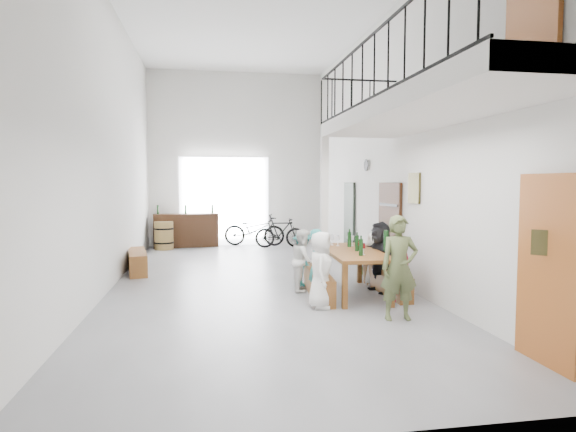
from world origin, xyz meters
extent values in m
plane|color=slate|center=(0.00, 0.00, 0.00)|extent=(12.00, 12.00, 0.00)
plane|color=silver|center=(0.00, 6.00, 2.75)|extent=(5.50, 0.00, 5.50)
plane|color=silver|center=(0.00, -6.00, 2.75)|extent=(5.50, 0.00, 5.50)
plane|color=silver|center=(-2.75, 0.00, 2.75)|extent=(0.00, 12.00, 12.00)
plane|color=silver|center=(2.75, 0.00, 2.75)|extent=(0.00, 12.00, 12.00)
plane|color=white|center=(0.00, 0.00, 5.50)|extent=(12.00, 12.00, 0.00)
cube|color=white|center=(-0.40, 5.94, 1.40)|extent=(2.80, 0.08, 2.80)
cube|color=#924919|center=(2.70, -4.90, 1.05)|extent=(0.06, 0.95, 2.10)
cube|color=#33190D|center=(2.70, -0.30, 1.00)|extent=(0.06, 1.10, 2.00)
cube|color=#29322A|center=(2.70, 2.50, 1.00)|extent=(0.06, 0.80, 2.00)
cube|color=#3E3819|center=(2.72, -1.40, 1.90)|extent=(0.04, 0.45, 0.55)
cylinder|color=white|center=(2.71, 1.20, 2.40)|extent=(0.04, 0.28, 0.28)
cube|color=white|center=(2.00, -3.20, 3.00)|extent=(1.50, 5.60, 0.25)
cube|color=black|center=(1.27, -3.20, 3.98)|extent=(0.03, 5.60, 0.03)
cube|color=black|center=(1.27, -3.20, 3.15)|extent=(0.03, 5.60, 0.03)
cube|color=black|center=(2.00, -0.42, 3.98)|extent=(1.50, 0.03, 0.03)
cube|color=white|center=(1.30, -0.45, 1.44)|extent=(0.14, 0.14, 2.88)
cube|color=brown|center=(1.62, -1.33, 0.76)|extent=(1.02, 2.28, 0.06)
cube|color=brown|center=(1.19, -2.28, 0.36)|extent=(0.08, 0.08, 0.73)
cube|color=brown|center=(1.96, -2.31, 0.36)|extent=(0.08, 0.08, 0.73)
cube|color=brown|center=(1.28, -0.35, 0.36)|extent=(0.08, 0.08, 0.73)
cube|color=brown|center=(2.05, -0.39, 0.36)|extent=(0.08, 0.08, 0.73)
cube|color=brown|center=(0.98, -1.32, 0.22)|extent=(0.48, 1.94, 0.44)
cube|color=brown|center=(2.25, -1.30, 0.21)|extent=(0.26, 1.87, 0.43)
cylinder|color=black|center=(1.56, -1.94, 0.97)|extent=(0.07, 0.07, 0.35)
cylinder|color=black|center=(1.66, -1.41, 0.97)|extent=(0.07, 0.07, 0.35)
cylinder|color=black|center=(1.71, -0.80, 0.97)|extent=(0.07, 0.07, 0.35)
cylinder|color=black|center=(1.69, -0.85, 0.97)|extent=(0.07, 0.07, 0.35)
cube|color=brown|center=(-2.50, 1.55, 0.23)|extent=(0.64, 1.70, 0.47)
cylinder|color=olive|center=(-2.23, 5.17, 0.42)|extent=(0.56, 0.56, 0.84)
cylinder|color=black|center=(-2.23, 5.17, 0.21)|extent=(0.57, 0.57, 0.05)
cylinder|color=black|center=(-2.23, 5.17, 0.63)|extent=(0.57, 0.57, 0.05)
cube|color=#33190D|center=(-1.61, 5.65, 0.52)|extent=(2.00, 0.74, 1.03)
cylinder|color=black|center=(-2.43, 5.61, 1.17)|extent=(0.06, 0.06, 0.28)
cylinder|color=black|center=(-1.60, 5.62, 1.17)|extent=(0.06, 0.06, 0.28)
cylinder|color=black|center=(-0.79, 5.78, 1.17)|extent=(0.06, 0.06, 0.28)
imported|color=white|center=(0.83, -2.15, 0.61)|extent=(0.55, 0.68, 1.22)
imported|color=#247976|center=(0.91, -1.57, 0.60)|extent=(0.30, 0.45, 1.21)
imported|color=white|center=(0.80, -0.91, 0.57)|extent=(0.55, 0.64, 1.15)
imported|color=#247976|center=(0.87, -0.46, 0.53)|extent=(0.46, 0.72, 1.06)
imported|color=maroon|center=(2.25, -1.92, 0.56)|extent=(0.31, 0.67, 1.12)
imported|color=black|center=(2.16, -1.22, 0.65)|extent=(0.60, 1.25, 1.29)
imported|color=white|center=(2.23, -0.69, 0.52)|extent=(0.36, 0.52, 1.03)
imported|color=#4F5831|center=(1.80, -2.97, 0.76)|extent=(0.58, 0.40, 1.53)
imported|color=#1C4D16|center=(2.45, 0.41, 0.19)|extent=(0.37, 0.32, 0.38)
imported|color=black|center=(0.52, 5.60, 0.50)|extent=(2.01, 1.11, 1.00)
imported|color=black|center=(1.26, 5.02, 0.47)|extent=(1.55, 0.44, 0.93)
camera|label=1|loc=(-0.94, -9.52, 2.00)|focal=30.00mm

